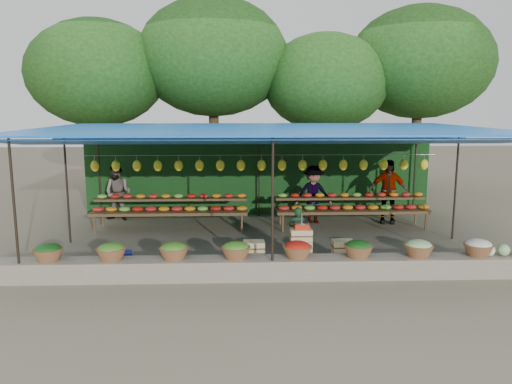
{
  "coord_description": "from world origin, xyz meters",
  "views": [
    {
      "loc": [
        -0.67,
        -12.11,
        3.32
      ],
      "look_at": [
        -0.2,
        0.2,
        1.21
      ],
      "focal_mm": 35.0,
      "sensor_mm": 36.0,
      "label": 1
    }
  ],
  "objects_px": {
    "vendor_seated": "(297,232)",
    "blue_crate_front": "(50,266)",
    "blue_crate_back": "(118,257)",
    "weighing_scale": "(302,225)",
    "crate_counter": "(299,250)"
  },
  "relations": [
    {
      "from": "weighing_scale",
      "to": "blue_crate_back",
      "type": "distance_m",
      "value": 3.98
    },
    {
      "from": "weighing_scale",
      "to": "blue_crate_back",
      "type": "bearing_deg",
      "value": 177.63
    },
    {
      "from": "crate_counter",
      "to": "weighing_scale",
      "type": "xyz_separation_m",
      "value": [
        0.04,
        -0.0,
        0.54
      ]
    },
    {
      "from": "weighing_scale",
      "to": "blue_crate_front",
      "type": "height_order",
      "value": "weighing_scale"
    },
    {
      "from": "weighing_scale",
      "to": "vendor_seated",
      "type": "xyz_separation_m",
      "value": [
        -0.03,
        0.51,
        -0.28
      ]
    },
    {
      "from": "vendor_seated",
      "to": "crate_counter",
      "type": "bearing_deg",
      "value": 91.86
    },
    {
      "from": "vendor_seated",
      "to": "blue_crate_front",
      "type": "height_order",
      "value": "vendor_seated"
    },
    {
      "from": "vendor_seated",
      "to": "blue_crate_back",
      "type": "relative_size",
      "value": 2.43
    },
    {
      "from": "crate_counter",
      "to": "blue_crate_back",
      "type": "xyz_separation_m",
      "value": [
        -3.87,
        0.16,
        -0.17
      ]
    },
    {
      "from": "weighing_scale",
      "to": "blue_crate_front",
      "type": "bearing_deg",
      "value": -175.34
    },
    {
      "from": "vendor_seated",
      "to": "blue_crate_back",
      "type": "bearing_deg",
      "value": 8.18
    },
    {
      "from": "crate_counter",
      "to": "weighing_scale",
      "type": "height_order",
      "value": "weighing_scale"
    },
    {
      "from": "vendor_seated",
      "to": "blue_crate_front",
      "type": "xyz_separation_m",
      "value": [
        -5.11,
        -0.92,
        -0.42
      ]
    },
    {
      "from": "crate_counter",
      "to": "weighing_scale",
      "type": "bearing_deg",
      "value": -0.0
    },
    {
      "from": "vendor_seated",
      "to": "blue_crate_back",
      "type": "height_order",
      "value": "vendor_seated"
    }
  ]
}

